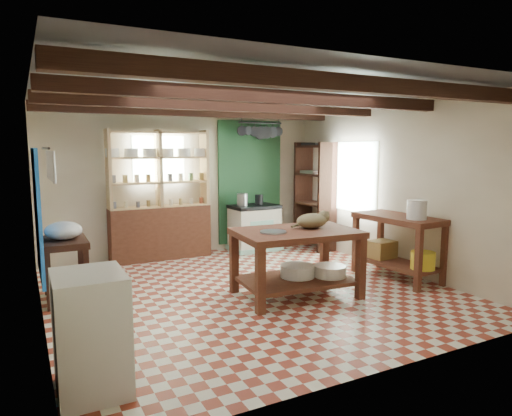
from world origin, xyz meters
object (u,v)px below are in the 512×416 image
stove (254,228)px  work_table (296,263)px  cat (312,221)px  prep_table (66,270)px  right_counter (398,247)px  white_cabinet (91,333)px

stove → work_table: bearing=-107.8°
stove → cat: size_ratio=2.05×
prep_table → right_counter: right_counter is taller
stove → cat: cat is taller
right_counter → white_cabinet: bearing=-168.3°
work_table → white_cabinet: bearing=-150.5°
work_table → stove: work_table is taller
stove → cat: bearing=-102.6°
stove → prep_table: 3.66m
stove → cat: 2.65m
white_cabinet → cat: (2.93, 1.27, 0.48)m
prep_table → right_counter: bearing=-14.9°
prep_table → white_cabinet: (-0.02, -2.43, 0.09)m
stove → right_counter: size_ratio=0.67×
right_counter → cat: (-1.47, 0.06, 0.49)m
white_cabinet → right_counter: (4.40, 1.21, -0.01)m
white_cabinet → right_counter: 4.56m
prep_table → right_counter: size_ratio=0.60×
stove → white_cabinet: size_ratio=0.91×
stove → right_counter: bearing=-71.2°
work_table → stove: size_ratio=1.75×
right_counter → cat: bearing=174.1°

